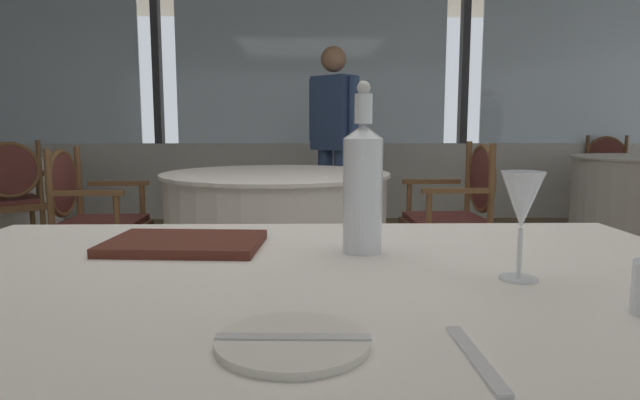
# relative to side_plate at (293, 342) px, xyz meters

# --- Properties ---
(window_wall_far) EXTENTS (10.81, 0.14, 2.74)m
(window_wall_far) POSITION_rel_side_plate_xyz_m (0.04, 5.53, 0.32)
(window_wall_far) COLOR beige
(window_wall_far) RESTS_ON ground_plane
(side_plate) EXTENTS (0.19, 0.19, 0.01)m
(side_plate) POSITION_rel_side_plate_xyz_m (0.00, 0.00, 0.00)
(side_plate) COLOR silver
(side_plate) RESTS_ON foreground_table
(butter_knife) EXTENTS (0.19, 0.02, 0.00)m
(butter_knife) POSITION_rel_side_plate_xyz_m (0.00, 0.00, 0.01)
(butter_knife) COLOR silver
(butter_knife) RESTS_ON foreground_table
(dinner_fork) EXTENTS (0.02, 0.18, 0.00)m
(dinner_fork) POSITION_rel_side_plate_xyz_m (0.21, -0.04, -0.00)
(dinner_fork) COLOR silver
(dinner_fork) RESTS_ON foreground_table
(water_bottle) EXTENTS (0.08, 0.08, 0.35)m
(water_bottle) POSITION_rel_side_plate_xyz_m (0.13, 0.49, 0.14)
(water_bottle) COLOR white
(water_bottle) RESTS_ON foreground_table
(wine_glass) EXTENTS (0.07, 0.07, 0.19)m
(wine_glass) POSITION_rel_side_plate_xyz_m (0.38, 0.28, 0.13)
(wine_glass) COLOR white
(wine_glass) RESTS_ON foreground_table
(menu_book) EXTENTS (0.34, 0.25, 0.02)m
(menu_book) POSITION_rel_side_plate_xyz_m (-0.25, 0.54, 0.01)
(menu_book) COLOR #512319
(menu_book) RESTS_ON foreground_table
(dining_chair_0_0) EXTENTS (0.60, 0.55, 0.94)m
(dining_chair_0_0) POSITION_rel_side_plate_xyz_m (3.31, 5.28, -0.23)
(dining_chair_0_0) COLOR brown
(dining_chair_0_0) RESTS_ON ground_plane
(background_table_1) EXTENTS (1.32, 1.32, 0.77)m
(background_table_1) POSITION_rel_side_plate_xyz_m (-0.18, 2.51, -0.39)
(background_table_1) COLOR white
(background_table_1) RESTS_ON ground_plane
(dining_chair_1_0) EXTENTS (0.48, 0.55, 0.94)m
(dining_chair_1_0) POSITION_rel_side_plate_xyz_m (0.91, 2.55, -0.22)
(dining_chair_1_0) COLOR brown
(dining_chair_1_0) RESTS_ON ground_plane
(dining_chair_1_1) EXTENTS (0.48, 0.55, 0.91)m
(dining_chair_1_1) POSITION_rel_side_plate_xyz_m (-1.26, 2.47, -0.23)
(dining_chair_1_1) COLOR brown
(dining_chair_1_1) RESTS_ON ground_plane
(dining_chair_2_1) EXTENTS (0.66, 0.65, 0.93)m
(dining_chair_2_1) POSITION_rel_side_plate_xyz_m (-2.26, 3.48, -0.23)
(dining_chair_2_1) COLOR brown
(dining_chair_2_1) RESTS_ON ground_plane
(diner_person_1) EXTENTS (0.41, 0.39, 1.71)m
(diner_person_1) POSITION_rel_side_plate_xyz_m (0.22, 4.07, 0.20)
(diner_person_1) COLOR #334770
(diner_person_1) RESTS_ON ground_plane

